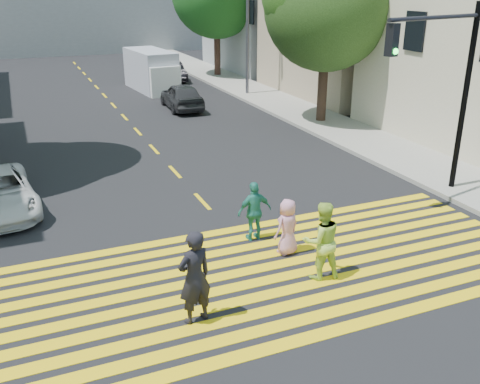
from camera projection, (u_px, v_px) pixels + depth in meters
ground at (295, 302)px, 11.26m from camera, size 120.00×120.00×0.00m
sidewalk_right at (303, 113)px, 27.17m from camera, size 3.00×60.00×0.15m
crosswalk at (269, 273)px, 12.36m from camera, size 13.40×5.30×0.01m
lane_line at (109, 100)px, 30.59m from camera, size 0.12×34.40×0.01m
building_right_tan at (371, 6)px, 31.15m from camera, size 10.00×10.00×10.00m
building_right_grey at (285, 1)px, 40.60m from camera, size 10.00×10.00×10.00m
tree_right_near at (329, 0)px, 23.63m from camera, size 7.42×7.15×8.23m
pedestrian_man at (194, 277)px, 10.28m from camera, size 0.81×0.63×1.96m
pedestrian_woman at (321, 241)px, 11.88m from camera, size 0.98×0.81×1.84m
pedestrian_child at (287, 227)px, 13.04m from camera, size 0.80×0.65×1.42m
pedestrian_extra at (255, 211)px, 13.73m from camera, size 0.94×0.42×1.59m
dark_car_near at (182, 96)px, 28.21m from camera, size 1.79×4.13×1.38m
silver_car at (147, 71)px, 36.78m from camera, size 2.41×4.43×1.22m
dark_car_parked at (172, 71)px, 36.46m from camera, size 1.57×3.92×1.27m
white_van at (152, 72)px, 32.98m from camera, size 2.40×5.30×2.43m
traffic_signal at (447, 77)px, 15.35m from camera, size 3.88×1.16×5.79m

